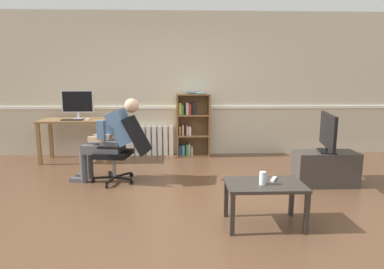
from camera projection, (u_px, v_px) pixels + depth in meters
The scene contains 15 objects.
ground_plane at pixel (182, 205), 3.84m from camera, with size 18.00×18.00×0.00m, color brown.
back_wall at pixel (181, 85), 6.21m from camera, with size 12.00×0.13×2.70m.
computer_desk at pixel (76, 126), 5.78m from camera, with size 1.19×0.60×0.76m.
imac_monitor at pixel (78, 102), 5.78m from camera, with size 0.57×0.14×0.51m.
keyboard at pixel (72, 120), 5.62m from camera, with size 0.36×0.12×0.02m, color black.
computer_mouse at pixel (88, 119), 5.65m from camera, with size 0.06×0.10×0.03m, color white.
bookshelf at pixel (191, 125), 6.15m from camera, with size 0.63×0.29×1.24m.
radiator at pixel (151, 141), 6.27m from camera, with size 0.84×0.08×0.57m.
office_chair at pixel (124, 147), 4.61m from camera, with size 0.87×0.62×0.96m.
person_seated at pixel (111, 138), 4.61m from camera, with size 1.03×0.47×1.21m.
tv_stand at pixel (325, 169), 4.52m from camera, with size 0.85×0.38×0.48m.
tv_screen at pixel (328, 132), 4.43m from camera, with size 0.26×0.79×0.53m.
coffee_table at pixel (265, 189), 3.27m from camera, with size 0.78×0.49×0.45m.
drinking_glass at pixel (263, 178), 3.21m from camera, with size 0.07×0.07×0.13m, color silver.
spare_remote at pixel (274, 179), 3.36m from camera, with size 0.04×0.15×0.02m, color white.
Camera 1 is at (-0.01, -3.64, 1.50)m, focal length 30.35 mm.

